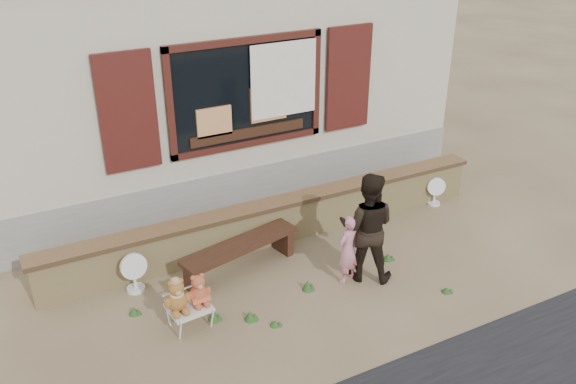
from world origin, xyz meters
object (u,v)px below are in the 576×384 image
bench (240,251)px  folding_chair (189,308)px  child (348,249)px  teddy_bear_right (198,288)px  adult (367,227)px  teddy_bear_left (177,295)px

bench → folding_chair: (-1.03, -0.81, -0.06)m
bench → child: 1.49m
teddy_bear_right → adult: adult is taller
bench → teddy_bear_right: teddy_bear_right is taller
teddy_bear_right → adult: size_ratio=0.27×
child → adult: adult is taller
folding_chair → teddy_bear_right: (0.14, 0.01, 0.24)m
teddy_bear_left → adult: (2.64, -0.07, 0.25)m
bench → adult: 1.78m
bench → teddy_bear_left: (-1.17, -0.82, 0.20)m
folding_chair → adult: size_ratio=0.34×
adult → teddy_bear_left: bearing=35.6°
folding_chair → child: (2.23, -0.07, 0.23)m
folding_chair → child: size_ratio=0.52×
bench → adult: (1.47, -0.89, 0.45)m
bench → folding_chair: 1.31m
teddy_bear_left → child: (2.37, -0.06, -0.02)m
bench → folding_chair: size_ratio=3.43×
teddy_bear_right → child: size_ratio=0.41×
folding_chair → child: 2.24m
adult → teddy_bear_right: bearing=34.8°
folding_chair → teddy_bear_left: size_ratio=1.18×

